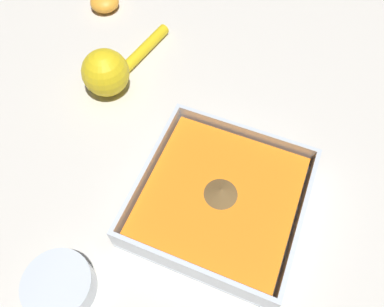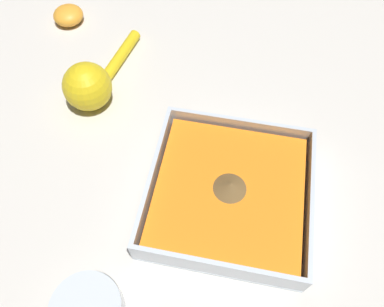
{
  "view_description": "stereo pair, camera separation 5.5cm",
  "coord_description": "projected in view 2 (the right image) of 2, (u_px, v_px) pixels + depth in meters",
  "views": [
    {
      "loc": [
        0.2,
        0.07,
        0.5
      ],
      "look_at": [
        -0.06,
        -0.04,
        0.03
      ],
      "focal_mm": 35.0,
      "sensor_mm": 36.0,
      "label": 1
    },
    {
      "loc": [
        0.22,
        0.02,
        0.5
      ],
      "look_at": [
        -0.06,
        -0.04,
        0.03
      ],
      "focal_mm": 35.0,
      "sensor_mm": 36.0,
      "label": 2
    }
  ],
  "objects": [
    {
      "name": "ground_plane",
      "position": [
        211.0,
        204.0,
        0.54
      ],
      "size": [
        4.0,
        4.0,
        0.0
      ],
      "primitive_type": "plane",
      "color": "beige"
    },
    {
      "name": "square_dish",
      "position": [
        229.0,
        193.0,
        0.53
      ],
      "size": [
        0.22,
        0.22,
        0.05
      ],
      "color": "silver",
      "rests_on": "ground_plane"
    },
    {
      "name": "lemon_squeezer",
      "position": [
        91.0,
        83.0,
        0.61
      ],
      "size": [
        0.21,
        0.08,
        0.08
      ],
      "rotation": [
        0.0,
        0.0,
        6.1
      ],
      "color": "yellow",
      "rests_on": "ground_plane"
    },
    {
      "name": "lemon_half",
      "position": [
        68.0,
        15.0,
        0.73
      ],
      "size": [
        0.06,
        0.06,
        0.03
      ],
      "color": "orange",
      "rests_on": "ground_plane"
    }
  ]
}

